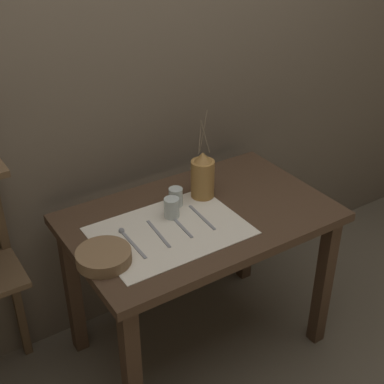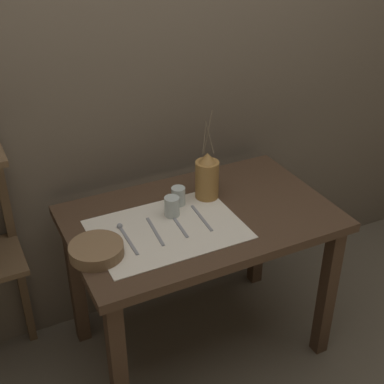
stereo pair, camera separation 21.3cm
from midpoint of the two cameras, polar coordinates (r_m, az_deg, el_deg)
name	(u,v)px [view 1 (the left image)]	position (r m, az deg, el deg)	size (l,w,h in m)	color
ground_plane	(199,341)	(2.71, -1.59, -15.74)	(12.00, 12.00, 0.00)	brown
stone_wall_back	(143,78)	(2.40, -7.86, 11.90)	(7.00, 0.06, 2.40)	brown
wooden_table	(200,236)	(2.29, -1.81, -4.79)	(1.11, 0.70, 0.74)	#422D1E
linen_cloth	(170,231)	(2.13, -5.22, -4.23)	(0.59, 0.42, 0.00)	beige
pitcher_with_flowers	(203,176)	(2.30, -1.49, 1.61)	(0.10, 0.10, 0.40)	olive
wooden_bowl	(104,257)	(2.00, -12.45, -6.87)	(0.20, 0.20, 0.05)	brown
glass_tumbler_near	(172,208)	(2.20, -4.96, -1.75)	(0.06, 0.06, 0.08)	#B7C1BC
glass_tumbler_far	(176,197)	(2.27, -4.43, -0.60)	(0.06, 0.06, 0.08)	#B7C1BC
spoon_outer	(126,236)	(2.12, -9.91, -4.77)	(0.02, 0.22, 0.02)	gray
fork_outer	(158,234)	(2.12, -6.49, -4.53)	(0.03, 0.20, 0.00)	gray
knife_center	(180,225)	(2.16, -4.14, -3.58)	(0.03, 0.21, 0.00)	gray
fork_inner	(202,217)	(2.20, -1.70, -2.79)	(0.02, 0.21, 0.00)	gray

